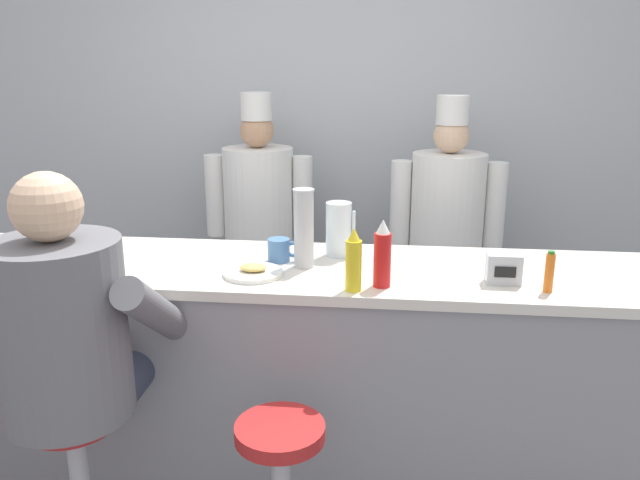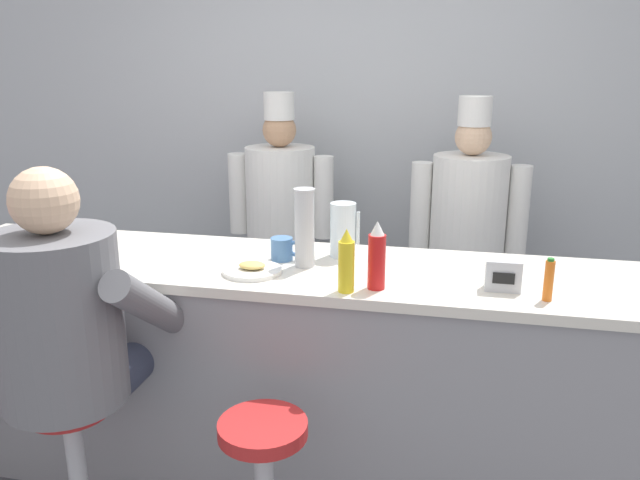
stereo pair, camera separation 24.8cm
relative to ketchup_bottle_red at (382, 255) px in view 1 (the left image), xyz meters
The scene contains 15 objects.
wall_back 1.80m from the ketchup_bottle_red, 103.28° to the left, with size 10.00×0.06×2.70m.
diner_counter 0.77m from the ketchup_bottle_red, 152.47° to the left, with size 3.17×0.68×0.99m.
ketchup_bottle_red is the anchor object (origin of this frame).
mustard_bottle_yellow 0.12m from the ketchup_bottle_red, 151.59° to the right, with size 0.06×0.06×0.24m.
hot_sauce_bottle_orange 0.60m from the ketchup_bottle_red, ahead, with size 0.03×0.03×0.15m.
water_pitcher_clear 0.41m from the ketchup_bottle_red, 117.44° to the left, with size 0.13×0.11×0.23m.
breakfast_plate 0.52m from the ketchup_bottle_red, behind, with size 0.23×0.23×0.05m.
cereal_bowl 1.19m from the ketchup_bottle_red, behind, with size 0.16×0.16×0.06m.
coffee_mug_blue 0.51m from the ketchup_bottle_red, 148.53° to the left, with size 0.14×0.09×0.10m.
cup_stack_steel 0.38m from the ketchup_bottle_red, 148.22° to the left, with size 0.09×0.09×0.32m.
napkin_dispenser_chrome 0.46m from the ketchup_bottle_red, 10.15° to the left, with size 0.13×0.08×0.11m.
diner_seated_grey 1.12m from the ketchup_bottle_red, 160.70° to the right, with size 0.66×0.65×1.47m.
empty_stool_round 0.85m from the ketchup_bottle_red, 128.38° to the right, with size 0.30×0.30×0.63m.
cook_in_whites_near 1.54m from the ketchup_bottle_red, 119.03° to the left, with size 0.64×0.41×1.63m.
cook_in_whites_far 1.33m from the ketchup_bottle_red, 74.70° to the left, with size 0.63×0.41×1.62m.
Camera 1 is at (0.42, -2.06, 1.79)m, focal length 35.00 mm.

